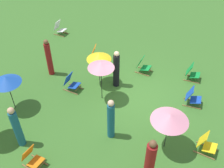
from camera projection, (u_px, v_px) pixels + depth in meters
ground_plane at (138, 97)px, 11.36m from camera, size 40.00×40.00×0.00m
deckchair_0 at (192, 97)px, 10.82m from camera, size 0.52×0.79×0.83m
deckchair_1 at (60, 28)px, 15.37m from camera, size 0.62×0.84×0.83m
deckchair_2 at (96, 54)px, 13.30m from camera, size 0.59×0.82×0.83m
deckchair_3 at (71, 83)px, 11.54m from camera, size 0.63×0.84×0.83m
deckchair_4 at (143, 65)px, 12.53m from camera, size 0.63×0.84×0.83m
deckchair_5 at (32, 158)px, 8.58m from camera, size 0.68×0.87×0.83m
deckchair_6 at (192, 73)px, 12.09m from camera, size 0.56×0.81×0.83m
deckchair_8 at (206, 144)px, 9.01m from camera, size 0.65×0.85×0.83m
umbrella_0 at (101, 65)px, 10.17m from camera, size 1.08×1.08×1.95m
umbrella_1 at (170, 118)px, 8.40m from camera, size 1.27×1.27×1.66m
umbrella_3 at (99, 56)px, 11.16m from camera, size 1.09×1.09×1.63m
umbrella_4 at (6, 80)px, 9.92m from camera, size 1.13×1.13×1.65m
person_0 at (116, 70)px, 11.43m from camera, size 0.40×0.40×1.83m
person_1 at (17, 127)px, 8.91m from camera, size 0.35×0.35×1.83m
person_2 at (49, 58)px, 12.06m from camera, size 0.38×0.38×1.88m
person_3 at (111, 120)px, 9.20m from camera, size 0.29×0.29×1.80m
person_4 at (150, 160)px, 8.01m from camera, size 0.43×0.43×1.74m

